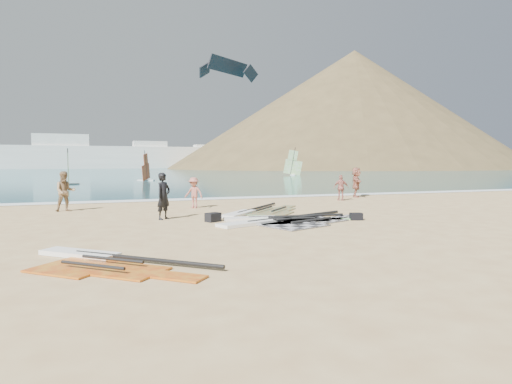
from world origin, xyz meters
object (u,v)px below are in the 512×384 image
object	(u,v)px
person_wetsuit	(164,196)
beachgoer_right	(356,182)
rig_grey	(286,222)
gear_bag_near	(213,217)
rig_orange	(259,212)
rig_red	(99,262)
beachgoer_mid	(194,193)
gear_bag_far	(356,216)
rig_green	(278,219)
beachgoer_back	(341,188)
beachgoer_left	(65,191)

from	to	relation	value
person_wetsuit	beachgoer_right	xyz separation A→B (m)	(13.59, 6.92, 0.04)
rig_grey	gear_bag_near	xyz separation A→B (m)	(-2.54, 1.30, 0.12)
rig_orange	rig_red	bearing A→B (deg)	-178.82
gear_bag_near	beachgoer_mid	distance (m)	5.24
gear_bag_far	rig_red	bearing A→B (deg)	-155.53
rig_grey	rig_green	xyz separation A→B (m)	(-0.02, 0.71, -0.00)
rig_grey	beachgoer_mid	size ratio (longest dim) A/B	4.17
gear_bag_far	person_wetsuit	bearing A→B (deg)	158.88
rig_grey	beachgoer_back	size ratio (longest dim) A/B	4.20
rig_green	beachgoer_mid	bearing A→B (deg)	115.24
rig_red	gear_bag_far	size ratio (longest dim) A/B	8.92
beachgoer_left	beachgoer_back	bearing A→B (deg)	-7.99
rig_grey	gear_bag_far	world-z (taller)	gear_bag_far
rig_orange	rig_green	bearing A→B (deg)	-142.80
rig_green	gear_bag_near	size ratio (longest dim) A/B	9.39
rig_green	beachgoer_left	size ratio (longest dim) A/B	2.72
person_wetsuit	beachgoer_left	xyz separation A→B (m)	(-4.01, 4.49, -0.00)
gear_bag_near	gear_bag_far	size ratio (longest dim) A/B	1.15
rig_orange	person_wetsuit	distance (m)	4.63
rig_green	beachgoer_mid	size ratio (longest dim) A/B	3.29
rig_red	beachgoer_mid	world-z (taller)	beachgoer_mid
rig_red	person_wetsuit	xyz separation A→B (m)	(2.43, 7.24, 0.91)
beachgoer_back	beachgoer_left	bearing A→B (deg)	21.34
rig_red	beachgoer_left	world-z (taller)	beachgoer_left
gear_bag_near	rig_red	bearing A→B (deg)	-125.14
rig_green	rig_red	size ratio (longest dim) A/B	1.21
rig_grey	beachgoer_left	size ratio (longest dim) A/B	3.44
gear_bag_far	person_wetsuit	size ratio (longest dim) A/B	0.25
rig_grey	rig_red	size ratio (longest dim) A/B	1.53
rig_red	beachgoer_back	bearing A→B (deg)	83.30
gear_bag_near	beachgoer_right	xyz separation A→B (m)	(11.86, 8.25, 0.82)
rig_orange	beachgoer_back	xyz separation A→B (m)	(6.86, 4.23, 0.73)
person_wetsuit	rig_orange	bearing A→B (deg)	-30.60
rig_green	beachgoer_mid	distance (m)	6.24
beachgoer_left	beachgoer_back	distance (m)	15.35
rig_red	beachgoer_left	size ratio (longest dim) A/B	2.25
rig_grey	gear_bag_near	bearing A→B (deg)	131.84
beachgoer_back	beachgoer_right	xyz separation A→B (m)	(2.27, 1.85, 0.22)
person_wetsuit	beachgoer_left	bearing A→B (deg)	90.50
rig_orange	person_wetsuit	world-z (taller)	person_wetsuit
beachgoer_left	gear_bag_far	bearing A→B (deg)	-43.04
rig_green	gear_bag_far	world-z (taller)	gear_bag_far
gear_bag_far	beachgoer_right	size ratio (longest dim) A/B	0.24
person_wetsuit	beachgoer_left	distance (m)	6.02
person_wetsuit	beachgoer_back	xyz separation A→B (m)	(11.32, 5.07, -0.17)
rig_green	gear_bag_near	bearing A→B (deg)	171.05
rig_orange	beachgoer_left	size ratio (longest dim) A/B	2.65
rig_green	beachgoer_right	bearing A→B (deg)	47.68
rig_red	beachgoer_right	xyz separation A→B (m)	(16.02, 14.16, 0.95)
beachgoer_back	rig_green	bearing A→B (deg)	63.81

